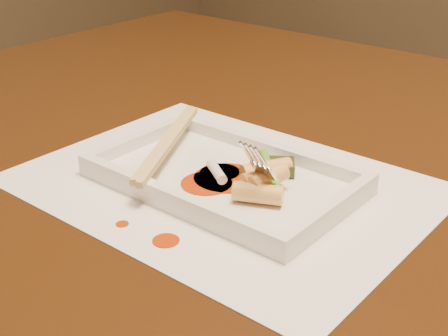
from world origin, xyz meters
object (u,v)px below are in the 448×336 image
Objects in this scene: table at (341,230)px; fork at (295,120)px; plate_base at (224,180)px; placemat at (224,185)px; chopstick_a at (165,141)px.

fork is at bearing -84.77° from table.
placemat is at bearing 0.00° from plate_base.
table is 0.23m from fork.
placemat is 1.54× the size of plate_base.
table is 0.24m from chopstick_a.
chopstick_a is at bearing -132.82° from table.
placemat is (-0.06, -0.15, 0.10)m from table.
plate_base is (-0.06, -0.15, 0.11)m from table.
fork is (0.07, 0.02, 0.08)m from placemat.
placemat is at bearing -165.58° from fork.
chopstick_a is 0.16m from fork.
table is 0.19m from placemat.
fork is (0.15, 0.02, 0.06)m from chopstick_a.
fork is at bearing 14.42° from placemat.
placemat is at bearing -110.97° from table.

